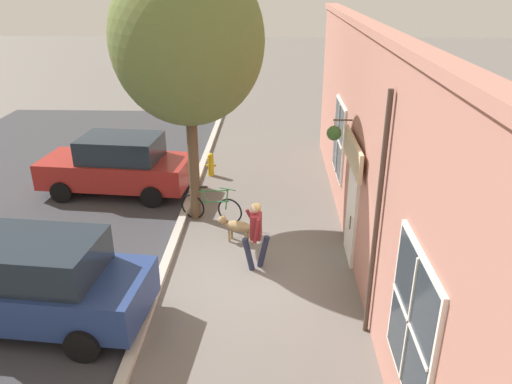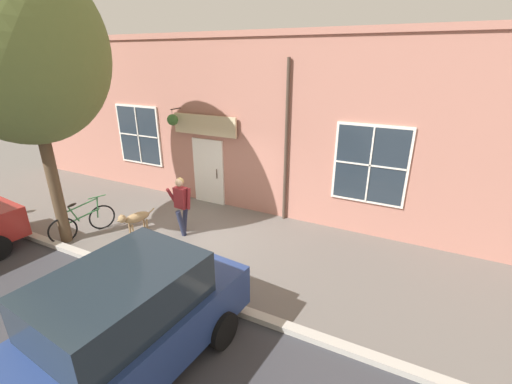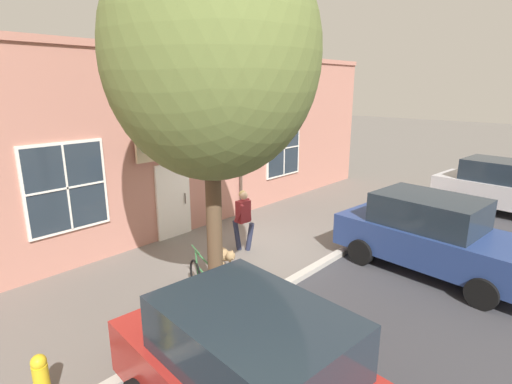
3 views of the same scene
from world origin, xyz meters
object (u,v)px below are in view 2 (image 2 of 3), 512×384
Objects in this scene: street_tree_by_curb at (22,55)px; pedestrian_walking at (181,201)px; leaning_bicycle at (83,222)px; parked_car_mid_block at (117,331)px; dog_on_leash at (135,218)px.

pedestrian_walking is at bearing 124.60° from street_tree_by_curb.
parked_car_mid_block is (2.74, 4.34, 0.50)m from leaning_bicycle.
parked_car_mid_block is at bearing 42.79° from dog_on_leash.
street_tree_by_curb is 3.93× the size of leaning_bicycle.
dog_on_leash is 0.24× the size of parked_car_mid_block.
leaning_bicycle is at bearing -122.30° from parked_car_mid_block.
leaning_bicycle is 5.16m from parked_car_mid_block.
street_tree_by_curb is at bearing -55.40° from pedestrian_walking.
parked_car_mid_block reaches higher than leaning_bicycle.
pedestrian_walking is 1.48× the size of dog_on_leash.
parked_car_mid_block is (4.00, 2.02, -0.07)m from pedestrian_walking.
parked_car_mid_block is (3.47, 3.22, 0.46)m from dog_on_leash.
leaning_bicycle is (-0.47, 0.18, -4.13)m from street_tree_by_curb.
dog_on_leash is 0.16× the size of street_tree_by_curb.
leaning_bicycle reaches higher than dog_on_leash.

